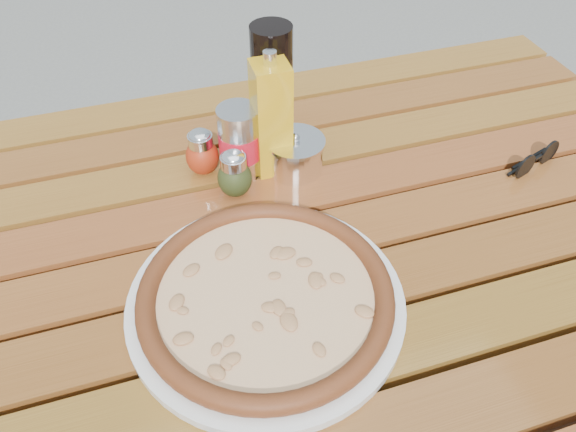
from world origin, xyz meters
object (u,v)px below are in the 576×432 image
object	(u,v)px
pizza	(266,295)
pepper_shaker	(202,153)
table	(292,273)
parmesan_tin	(295,154)
dark_bottle	(272,91)
sunglasses	(536,160)
oregano_shaker	(234,174)
plate	(266,302)
soda_can	(240,142)
olive_oil_cruet	(271,119)

from	to	relation	value
pizza	pepper_shaker	distance (m)	0.30
table	parmesan_tin	bearing A→B (deg)	70.17
table	dark_bottle	distance (m)	0.29
parmesan_tin	sunglasses	bearing A→B (deg)	-17.06
oregano_shaker	plate	bearing A→B (deg)	-93.94
plate	pizza	xyz separation A→B (m)	(-0.00, -0.00, 0.02)
table	pepper_shaker	xyz separation A→B (m)	(-0.09, 0.19, 0.11)
pepper_shaker	sunglasses	xyz separation A→B (m)	(0.53, -0.16, -0.02)
soda_can	sunglasses	world-z (taller)	soda_can
olive_oil_cruet	parmesan_tin	size ratio (longest dim) A/B	2.17
oregano_shaker	soda_can	world-z (taller)	soda_can
soda_can	olive_oil_cruet	size ratio (longest dim) A/B	0.57
table	plate	size ratio (longest dim) A/B	3.89
parmesan_tin	olive_oil_cruet	bearing A→B (deg)	154.15
soda_can	sunglasses	xyz separation A→B (m)	(0.47, -0.14, -0.04)
soda_can	olive_oil_cruet	world-z (taller)	olive_oil_cruet
table	dark_bottle	bearing A→B (deg)	80.20
pizza	soda_can	distance (m)	0.28
soda_can	olive_oil_cruet	bearing A→B (deg)	-6.40
oregano_shaker	parmesan_tin	world-z (taller)	oregano_shaker
pizza	sunglasses	world-z (taller)	sunglasses
dark_bottle	table	bearing A→B (deg)	-99.80
pepper_shaker	soda_can	xyz separation A→B (m)	(0.06, -0.02, 0.02)
pepper_shaker	dark_bottle	bearing A→B (deg)	13.19
table	sunglasses	xyz separation A→B (m)	(0.44, 0.04, 0.09)
table	parmesan_tin	distance (m)	0.19
plate	oregano_shaker	distance (m)	0.23
pizza	oregano_shaker	xyz separation A→B (m)	(0.02, 0.23, 0.02)
pepper_shaker	sunglasses	world-z (taller)	pepper_shaker
oregano_shaker	dark_bottle	world-z (taller)	dark_bottle
plate	parmesan_tin	world-z (taller)	parmesan_tin
pizza	olive_oil_cruet	distance (m)	0.30
pepper_shaker	parmesan_tin	xyz separation A→B (m)	(0.15, -0.04, -0.01)
plate	sunglasses	bearing A→B (deg)	15.32
oregano_shaker	parmesan_tin	xyz separation A→B (m)	(0.11, 0.03, -0.01)
table	pizza	xyz separation A→B (m)	(-0.07, -0.10, 0.10)
sunglasses	oregano_shaker	bearing A→B (deg)	150.91
dark_bottle	parmesan_tin	bearing A→B (deg)	-77.00
pepper_shaker	olive_oil_cruet	size ratio (longest dim) A/B	0.39
table	plate	distance (m)	0.15
pizza	pepper_shaker	world-z (taller)	pepper_shaker
plate	olive_oil_cruet	distance (m)	0.30
sunglasses	pepper_shaker	bearing A→B (deg)	144.54
dark_bottle	pizza	bearing A→B (deg)	-108.28
sunglasses	table	bearing A→B (deg)	165.99
table	plate	xyz separation A→B (m)	(-0.07, -0.10, 0.08)
soda_can	dark_bottle	bearing A→B (deg)	34.85
pizza	oregano_shaker	distance (m)	0.23
plate	pepper_shaker	xyz separation A→B (m)	(-0.02, 0.30, 0.03)
olive_oil_cruet	pepper_shaker	bearing A→B (deg)	167.72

